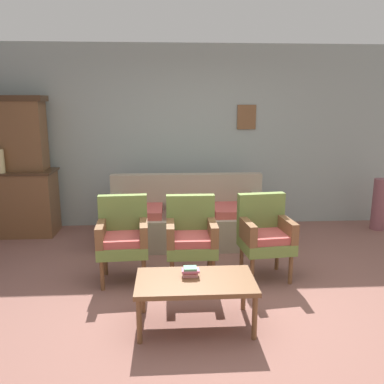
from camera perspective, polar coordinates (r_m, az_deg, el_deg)
The scene contains 12 objects.
ground_plane at distance 3.96m, azimuth 1.13°, elevation -15.66°, with size 7.68×7.68×0.00m, color #84564C.
wall_back_with_decor at distance 6.13m, azimuth -0.78°, elevation 7.75°, with size 6.40×0.09×2.70m.
side_cabinet at distance 6.28m, azimuth -23.65°, elevation -1.39°, with size 1.16×0.55×0.93m.
cabinet_upper_hutch at distance 6.21m, azimuth -24.21°, elevation 7.64°, with size 0.99×0.38×1.03m.
vase_on_cabinet at distance 6.04m, azimuth -25.54°, elevation 3.95°, with size 0.12×0.12×0.32m, color #CBBB83.
floral_couch at distance 5.44m, azimuth -0.63°, elevation -3.90°, with size 2.09×0.81×0.90m.
armchair_by_doorway at distance 4.35m, azimuth -9.73°, elevation -6.03°, with size 0.55×0.52×0.90m.
armchair_row_middle at distance 4.29m, azimuth -0.12°, elevation -6.09°, with size 0.52×0.49×0.90m.
armchair_near_couch_end at distance 4.43m, azimuth 10.27°, elevation -5.67°, with size 0.57×0.54×0.90m.
coffee_table at distance 3.48m, azimuth 0.48°, elevation -12.94°, with size 1.00×0.56×0.42m.
book_stack_on_table at distance 3.51m, azimuth -0.26°, elevation -11.17°, with size 0.15×0.12×0.08m.
floor_vase_by_wall at distance 6.61m, azimuth 24.96°, elevation -1.59°, with size 0.21×0.21×0.77m, color #874D55.
Camera 1 is at (-0.29, -3.47, 1.88)m, focal length 37.71 mm.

